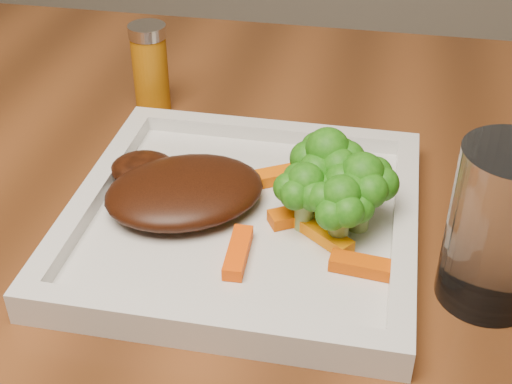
% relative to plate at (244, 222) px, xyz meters
% --- Properties ---
extents(plate, '(0.27, 0.27, 0.01)m').
position_rel_plate_xyz_m(plate, '(0.00, 0.00, 0.00)').
color(plate, silver).
rests_on(plate, dining_table).
extents(steak, '(0.16, 0.15, 0.03)m').
position_rel_plate_xyz_m(steak, '(-0.05, 0.00, 0.02)').
color(steak, '#391508').
rests_on(steak, plate).
extents(broccoli_0, '(0.07, 0.07, 0.07)m').
position_rel_plate_xyz_m(broccoli_0, '(0.06, 0.03, 0.04)').
color(broccoli_0, '#126B11').
rests_on(broccoli_0, plate).
extents(broccoli_1, '(0.07, 0.07, 0.06)m').
position_rel_plate_xyz_m(broccoli_1, '(0.09, 0.00, 0.04)').
color(broccoli_1, '#127114').
rests_on(broccoli_1, plate).
extents(broccoli_2, '(0.06, 0.06, 0.06)m').
position_rel_plate_xyz_m(broccoli_2, '(0.08, -0.02, 0.04)').
color(broccoli_2, '#235D0F').
rests_on(broccoli_2, plate).
extents(broccoli_3, '(0.06, 0.06, 0.06)m').
position_rel_plate_xyz_m(broccoli_3, '(0.05, -0.00, 0.04)').
color(broccoli_3, '#326110').
rests_on(broccoli_3, plate).
extents(carrot_1, '(0.06, 0.02, 0.01)m').
position_rel_plate_xyz_m(carrot_1, '(0.10, -0.05, 0.01)').
color(carrot_1, '#C84603').
rests_on(carrot_1, plate).
extents(carrot_2, '(0.02, 0.05, 0.01)m').
position_rel_plate_xyz_m(carrot_2, '(0.01, -0.05, 0.01)').
color(carrot_2, '#EC4703').
rests_on(carrot_2, plate).
extents(carrot_4, '(0.06, 0.04, 0.01)m').
position_rel_plate_xyz_m(carrot_4, '(0.01, 0.05, 0.01)').
color(carrot_4, '#E65D03').
rests_on(carrot_4, plate).
extents(carrot_5, '(0.05, 0.04, 0.01)m').
position_rel_plate_xyz_m(carrot_5, '(0.07, -0.02, 0.01)').
color(carrot_5, orange).
rests_on(carrot_5, plate).
extents(carrot_6, '(0.06, 0.05, 0.01)m').
position_rel_plate_xyz_m(carrot_6, '(0.05, 0.01, 0.01)').
color(carrot_6, '#D75303').
rests_on(carrot_6, plate).
extents(spice_shaker, '(0.04, 0.04, 0.09)m').
position_rel_plate_xyz_m(spice_shaker, '(-0.13, 0.18, 0.04)').
color(spice_shaker, '#A75E09').
rests_on(spice_shaker, dining_table).
extents(drinking_glass, '(0.09, 0.09, 0.12)m').
position_rel_plate_xyz_m(drinking_glass, '(0.18, -0.04, 0.05)').
color(drinking_glass, white).
rests_on(drinking_glass, dining_table).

